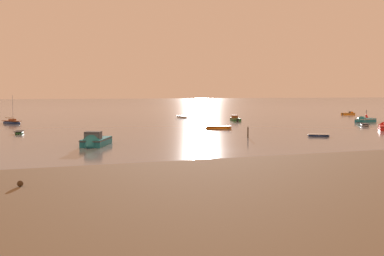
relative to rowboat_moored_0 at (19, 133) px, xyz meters
The scene contains 14 objects.
ground_plane 34.55m from the rowboat_moored_0, 56.77° to the right, with size 800.00×800.00×0.00m, color gray.
tidal_rock_right 44.08m from the rowboat_moored_0, 90.80° to the right, with size 0.39×0.39×0.39m, color #402F1E.
rowboat_moored_0 is the anchor object (origin of this frame).
rowboat_moored_1 43.74m from the rowboat_moored_0, 26.72° to the right, with size 3.11×2.48×0.48m.
motorboat_moored_0 47.82m from the rowboat_moored_0, 22.21° to the left, with size 2.71×4.95×1.79m.
rowboat_moored_3 59.62m from the rowboat_moored_0, ahead, with size 3.20×4.12×0.63m.
rowboat_moored_4 31.51m from the rowboat_moored_0, ahead, with size 4.81×2.39×0.73m.
sailboat_moored_0 24.65m from the rowboat_moored_0, 92.39° to the left, with size 4.29×5.20×5.84m.
motorboat_moored_3 22.22m from the rowboat_moored_0, 69.59° to the right, with size 4.90×7.03×2.54m.
rowboat_moored_6 49.85m from the rowboat_moored_0, 41.42° to the left, with size 2.01×4.55×0.70m.
motorboat_moored_4 66.89m from the rowboat_moored_0, ahead, with size 6.28×4.04×2.04m.
motorboat_moored_5 91.04m from the rowboat_moored_0, 20.24° to the left, with size 4.38×1.70×1.47m.
channel_buoy 76.47m from the rowboat_moored_0, ahead, with size 0.90×0.90×2.30m.
mooring_post_near 34.01m from the rowboat_moored_0, 31.10° to the right, with size 0.22×0.22×1.66m.
Camera 1 is at (-19.95, -47.20, 6.19)m, focal length 45.10 mm.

